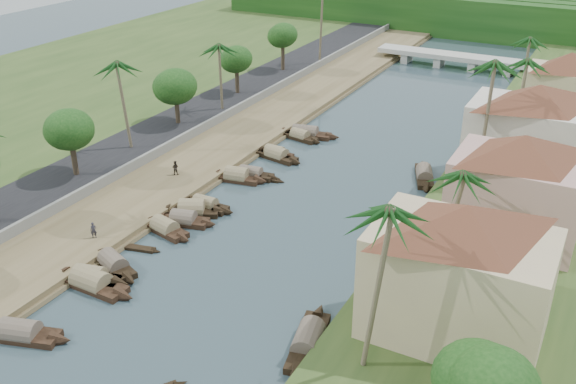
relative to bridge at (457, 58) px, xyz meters
The scene contains 45 objects.
ground 72.02m from the bridge, 90.00° to the right, with size 220.00×220.00×0.00m, color #32444B.
left_bank 54.42m from the bridge, 107.10° to the right, with size 10.00×180.00×0.80m, color brown.
right_bank 55.37m from the bridge, 69.93° to the right, with size 16.00×180.00×1.20m, color #2C451B.
road 57.49m from the bridge, 115.23° to the right, with size 8.00×180.00×1.40m, color black.
retaining_wall 55.79m from the bridge, 111.23° to the right, with size 0.40×180.00×1.10m, color slate.
far_left_fill 72.84m from the bridge, 134.44° to the right, with size 45.00×220.00×1.35m, color #2C451B.
treeline 28.09m from the bridge, 90.00° to the left, with size 120.00×14.00×8.00m.
bridge is the anchor object (origin of this frame).
building_near 76.54m from the bridge, 75.61° to the right, with size 14.85×14.85×10.20m.
building_mid 61.51m from the bridge, 70.98° to the right, with size 14.11×14.11×9.70m.
building_far 48.15m from the bridge, 66.65° to the right, with size 15.59×15.59×10.20m.
building_distant 31.51m from the bridge, 50.21° to the right, with size 12.62×12.62×9.20m.
sampan_0 88.50m from the bridge, 95.83° to the right, with size 8.39×4.04×2.18m.
sampan_1 80.79m from the bridge, 96.81° to the right, with size 7.56×3.34×2.20m.
sampan_2 81.17m from the bridge, 96.36° to the right, with size 9.18×2.24×2.38m.
sampan_3 78.22m from the bridge, 96.85° to the right, with size 7.68×4.30×2.08m.
sampan_4 71.17m from the bridge, 97.49° to the right, with size 7.34×3.15×2.06m.
sampan_5 67.02m from the bridge, 97.82° to the right, with size 7.57×4.93×2.38m.
sampan_6 68.97m from the bridge, 97.24° to the right, with size 7.04×3.25×2.08m.
sampan_7 65.35m from the bridge, 97.60° to the right, with size 6.99×1.66×1.90m.
sampan_8 58.31m from the bridge, 99.25° to the right, with size 7.52×2.99×2.27m.
sampan_9 56.78m from the bridge, 98.51° to the right, with size 7.32×2.39×1.87m.
sampan_10 50.39m from the bridge, 100.29° to the right, with size 6.67×1.87×1.87m.
sampan_11 50.84m from the bridge, 99.48° to the right, with size 7.57×2.96×2.14m.
sampan_12 42.93m from the bridge, 101.65° to the right, with size 9.55×3.48×2.23m.
sampan_13 44.13m from the bridge, 101.48° to the right, with size 6.89×2.68×1.90m.
sampan_14 79.56m from the bridge, 82.74° to the right, with size 3.76×9.57×2.27m.
sampan_15 61.89m from the bridge, 81.47° to the right, with size 1.98×7.74×2.08m.
sampan_16 48.21m from the bridge, 79.34° to the right, with size 4.48×8.45×2.08m.
canoe_1 74.93m from the bridge, 97.36° to the right, with size 4.85×1.85×0.78m.
canoe_2 56.42m from the bridge, 96.92° to the right, with size 5.08×1.33×0.73m.
palm_0 82.33m from the bridge, 79.40° to the right, with size 3.20×3.20×13.49m.
palm_1 67.70m from the bridge, 76.24° to the right, with size 3.20×3.20×9.92m.
palm_2 52.79m from the bridge, 73.01° to the right, with size 3.20×3.20×14.74m.
palm_3 38.77m from the bridge, 64.85° to the right, with size 3.20×3.20×11.56m.
palm_5 63.54m from the bridge, 112.46° to the right, with size 3.20×3.20×11.64m.
palm_6 47.39m from the bridge, 118.13° to the right, with size 3.20×3.20×10.33m.
palm_7 24.48m from the bridge, 52.49° to the right, with size 3.20×3.20×10.69m.
tree_2 71.18m from the bridge, 109.75° to the right, with size 5.19×5.19×7.28m.
tree_3 54.37m from the bridge, 116.29° to the right, with size 5.44×5.44×7.11m.
tree_4 41.82m from the bridge, 125.27° to the right, with size 4.51×4.51×6.87m.
tree_5 31.47m from the bridge, 140.66° to the right, with size 4.57×4.57×7.56m.
tree_7 87.00m from the bridge, 74.65° to the right, with size 5.01×5.01×7.00m.
person_near 76.68m from the bridge, 100.07° to the right, with size 0.57×0.37×1.55m, color #2B2931.
person_far 62.70m from the bridge, 104.10° to the right, with size 0.78×0.60×1.60m, color #2D261F.
Camera 1 is at (25.91, -39.88, 30.51)m, focal length 40.00 mm.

